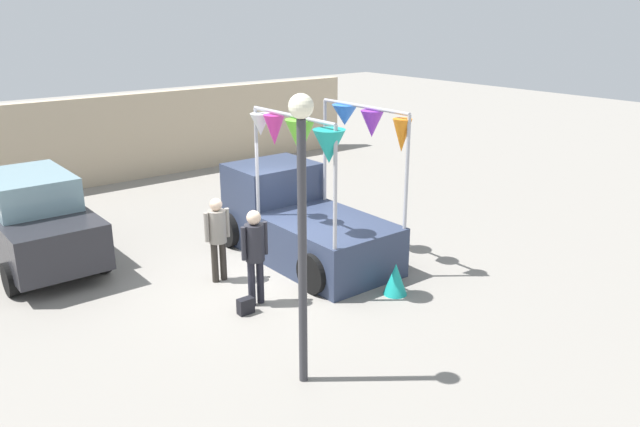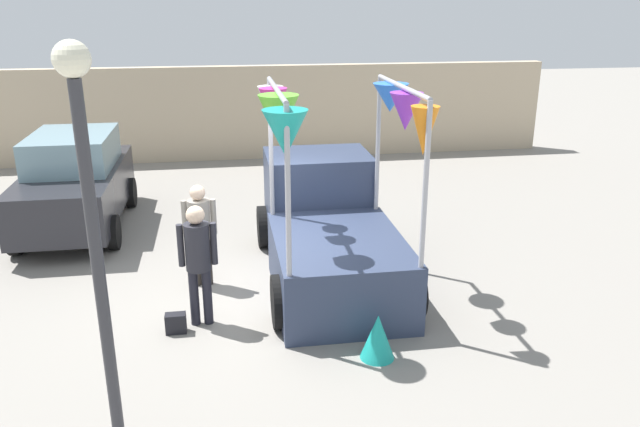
{
  "view_description": "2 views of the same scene",
  "coord_description": "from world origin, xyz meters",
  "px_view_note": "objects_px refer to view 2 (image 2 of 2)",
  "views": [
    {
      "loc": [
        -6.18,
        -9.37,
        5.0
      ],
      "look_at": [
        0.74,
        -0.64,
        1.35
      ],
      "focal_mm": 35.0,
      "sensor_mm": 36.0,
      "label": 1
    },
    {
      "loc": [
        -0.4,
        -8.76,
        4.34
      ],
      "look_at": [
        1.0,
        0.01,
        1.28
      ],
      "focal_mm": 35.0,
      "sensor_mm": 36.0,
      "label": 2
    }
  ],
  "objects_px": {
    "vendor_truck": "(326,221)",
    "person_vendor": "(200,226)",
    "parked_car": "(75,182)",
    "street_lamp": "(90,202)",
    "folded_kite_bundle_teal": "(378,337)",
    "person_customer": "(198,254)",
    "handbag": "(176,323)"
  },
  "relations": [
    {
      "from": "vendor_truck",
      "to": "handbag",
      "type": "relative_size",
      "value": 14.61
    },
    {
      "from": "person_customer",
      "to": "folded_kite_bundle_teal",
      "type": "relative_size",
      "value": 2.91
    },
    {
      "from": "parked_car",
      "to": "vendor_truck",
      "type": "bearing_deg",
      "value": -33.12
    },
    {
      "from": "vendor_truck",
      "to": "parked_car",
      "type": "bearing_deg",
      "value": 146.88
    },
    {
      "from": "parked_car",
      "to": "person_customer",
      "type": "xyz_separation_m",
      "value": [
        2.48,
        -4.37,
        0.12
      ]
    },
    {
      "from": "handbag",
      "to": "folded_kite_bundle_teal",
      "type": "relative_size",
      "value": 0.47
    },
    {
      "from": "street_lamp",
      "to": "folded_kite_bundle_teal",
      "type": "xyz_separation_m",
      "value": [
        3.01,
        1.19,
        -2.32
      ]
    },
    {
      "from": "vendor_truck",
      "to": "person_vendor",
      "type": "relative_size",
      "value": 2.47
    },
    {
      "from": "parked_car",
      "to": "handbag",
      "type": "bearing_deg",
      "value": -65.01
    },
    {
      "from": "parked_car",
      "to": "street_lamp",
      "type": "distance_m",
      "value": 7.22
    },
    {
      "from": "person_customer",
      "to": "folded_kite_bundle_teal",
      "type": "bearing_deg",
      "value": -29.44
    },
    {
      "from": "vendor_truck",
      "to": "person_vendor",
      "type": "distance_m",
      "value": 2.03
    },
    {
      "from": "vendor_truck",
      "to": "handbag",
      "type": "bearing_deg",
      "value": -145.31
    },
    {
      "from": "person_customer",
      "to": "street_lamp",
      "type": "distance_m",
      "value": 3.01
    },
    {
      "from": "parked_car",
      "to": "person_vendor",
      "type": "relative_size",
      "value": 2.41
    },
    {
      "from": "parked_car",
      "to": "person_customer",
      "type": "distance_m",
      "value": 5.03
    },
    {
      "from": "person_customer",
      "to": "handbag",
      "type": "height_order",
      "value": "person_customer"
    },
    {
      "from": "vendor_truck",
      "to": "parked_car",
      "type": "distance_m",
      "value": 5.37
    },
    {
      "from": "vendor_truck",
      "to": "person_vendor",
      "type": "height_order",
      "value": "vendor_truck"
    },
    {
      "from": "street_lamp",
      "to": "folded_kite_bundle_teal",
      "type": "height_order",
      "value": "street_lamp"
    },
    {
      "from": "vendor_truck",
      "to": "person_customer",
      "type": "bearing_deg",
      "value": -144.5
    },
    {
      "from": "person_vendor",
      "to": "street_lamp",
      "type": "distance_m",
      "value": 4.15
    },
    {
      "from": "person_vendor",
      "to": "folded_kite_bundle_teal",
      "type": "bearing_deg",
      "value": -48.79
    },
    {
      "from": "parked_car",
      "to": "street_lamp",
      "type": "relative_size",
      "value": 0.99
    },
    {
      "from": "person_customer",
      "to": "person_vendor",
      "type": "distance_m",
      "value": 1.29
    },
    {
      "from": "handbag",
      "to": "folded_kite_bundle_teal",
      "type": "bearing_deg",
      "value": -22.28
    },
    {
      "from": "person_vendor",
      "to": "parked_car",
      "type": "bearing_deg",
      "value": 128.75
    },
    {
      "from": "folded_kite_bundle_teal",
      "to": "handbag",
      "type": "bearing_deg",
      "value": 157.72
    },
    {
      "from": "person_vendor",
      "to": "handbag",
      "type": "distance_m",
      "value": 1.76
    },
    {
      "from": "person_customer",
      "to": "street_lamp",
      "type": "height_order",
      "value": "street_lamp"
    },
    {
      "from": "street_lamp",
      "to": "person_vendor",
      "type": "bearing_deg",
      "value": 78.17
    },
    {
      "from": "vendor_truck",
      "to": "parked_car",
      "type": "xyz_separation_m",
      "value": [
        -4.5,
        2.93,
        0.03
      ]
    }
  ]
}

